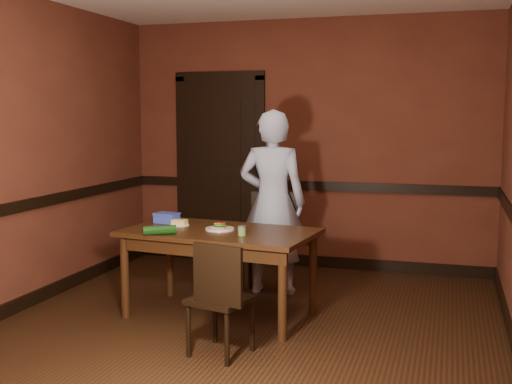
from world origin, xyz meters
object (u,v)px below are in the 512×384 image
Objects in this scene: chair_far at (266,245)px; chair_near at (221,297)px; person at (272,202)px; dining_table at (220,273)px; food_tub at (167,218)px; sandwich_plate at (220,228)px; sauce_jar at (242,231)px; cheese_saucer at (180,223)px.

chair_far is 1.16× the size of chair_near.
person is (-0.08, 1.64, 0.45)m from chair_near.
chair_far reaches higher than dining_table.
food_tub is at bearing -34.90° from chair_near.
food_tub is at bearing 161.73° from sandwich_plate.
person reaches higher than chair_far.
sandwich_plate is 0.60m from food_tub.
sauce_jar is (0.25, -0.18, 0.02)m from sandwich_plate.
sandwich_plate is at bearing 69.48° from person.
person is at bearing 49.27° from cheese_saucer.
chair_far is 5.75× the size of cheese_saucer.
food_tub reaches higher than sandwich_plate.
sandwich_plate is at bearing 144.52° from sauce_jar.
food_tub is (-0.16, 0.10, 0.02)m from cheese_saucer.
chair_far reaches higher than cheese_saucer.
chair_far is 1.52m from chair_near.
chair_near is 1.38m from food_tub.
cheese_saucer is at bearing 44.02° from person.
dining_table is 20.09× the size of sauce_jar.
person is 1.00m from sauce_jar.
cheese_saucer is at bearing 172.36° from dining_table.
dining_table is 0.38m from sandwich_plate.
chair_far is at bearing 73.81° from person.
food_tub is at bearing -152.75° from chair_far.
chair_near is at bearing -92.42° from chair_far.
food_tub is at bearing 167.35° from dining_table.
dining_table is at bearing -12.34° from food_tub.
chair_near is (0.30, -0.81, 0.05)m from dining_table.
cheese_saucer is (-0.60, -0.60, 0.28)m from chair_far.
sauce_jar reaches higher than dining_table.
sauce_jar is 0.47× the size of cheese_saucer.
chair_near is 4.97× the size of cheese_saucer.
person is at bearing 45.34° from food_tub.
chair_far is 12.25× the size of sauce_jar.
cheese_saucer is 0.73× the size of food_tub.
dining_table is 0.90× the size of person.
sauce_jar is at bearing -92.99° from chair_far.
chair_far is at bearing 45.12° from cheese_saucer.
food_tub is at bearing 33.38° from person.
person is (0.02, 0.12, 0.39)m from chair_far.
person is 7.68× the size of food_tub.
chair_far is 0.77m from sandwich_plate.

